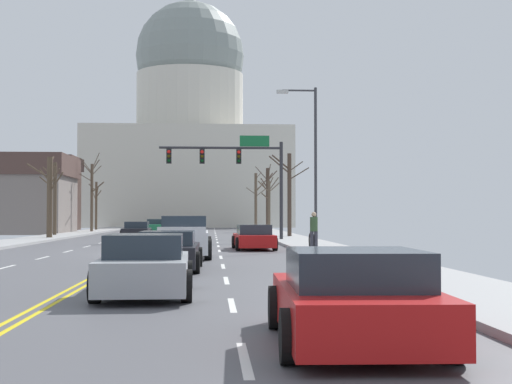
{
  "coord_description": "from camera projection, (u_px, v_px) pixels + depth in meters",
  "views": [
    {
      "loc": [
        3.1,
        -32.79,
        1.7
      ],
      "look_at": [
        6.71,
        26.29,
        3.52
      ],
      "focal_mm": 51.82,
      "sensor_mm": 36.0,
      "label": 1
    }
  ],
  "objects": [
    {
      "name": "sedan_near_00",
      "position": [
        186.0,
        234.0,
        43.08
      ],
      "size": [
        1.98,
        4.53,
        1.21
      ],
      "color": "#9EA3A8",
      "rests_on": "ground"
    },
    {
      "name": "bare_tree_06",
      "position": [
        268.0,
        197.0,
        74.45
      ],
      "size": [
        2.28,
        2.61,
        6.59
      ],
      "color": "#423328",
      "rests_on": "ground"
    },
    {
      "name": "bare_tree_07",
      "position": [
        92.0,
        194.0,
        69.27
      ],
      "size": [
        2.98,
        2.17,
        7.46
      ],
      "color": "brown",
      "rests_on": "ground"
    },
    {
      "name": "flank_building_00",
      "position": [
        11.0,
        193.0,
        79.9
      ],
      "size": [
        14.26,
        7.65,
        7.97
      ],
      "color": "#8C6656",
      "rests_on": "ground"
    },
    {
      "name": "capitol_building",
      "position": [
        190.0,
        136.0,
        107.47
      ],
      "size": [
        28.37,
        22.45,
        35.21
      ],
      "color": "beige",
      "rests_on": "ground"
    },
    {
      "name": "signal_gantry",
      "position": [
        237.0,
        164.0,
        47.15
      ],
      "size": [
        7.91,
        0.41,
        6.63
      ],
      "color": "#28282D",
      "rests_on": "ground"
    },
    {
      "name": "sedan_near_01",
      "position": [
        254.0,
        238.0,
        36.01
      ],
      "size": [
        2.08,
        4.63,
        1.21
      ],
      "color": "#B71414",
      "rests_on": "ground"
    },
    {
      "name": "pedestrian_00",
      "position": [
        314.0,
        229.0,
        32.44
      ],
      "size": [
        0.35,
        0.34,
        1.68
      ],
      "color": "#33333D",
      "rests_on": "ground"
    },
    {
      "name": "sedan_oncoming_01",
      "position": [
        158.0,
        227.0,
        64.37
      ],
      "size": [
        2.22,
        4.64,
        1.31
      ],
      "color": "#1E7247",
      "rests_on": "ground"
    },
    {
      "name": "sedan_near_04",
      "position": [
        145.0,
        267.0,
        15.52
      ],
      "size": [
        2.04,
        4.52,
        1.29
      ],
      "color": "#9EA3A8",
      "rests_on": "ground"
    },
    {
      "name": "bare_tree_03",
      "position": [
        96.0,
        204.0,
        77.26
      ],
      "size": [
        1.43,
        1.81,
        5.01
      ],
      "color": "#4C3D2D",
      "rests_on": "ground"
    },
    {
      "name": "ground",
      "position": [
        140.0,
        253.0,
        32.47
      ],
      "size": [
        20.0,
        180.0,
        0.2
      ],
      "color": "#505056"
    },
    {
      "name": "sedan_near_03",
      "position": [
        168.0,
        252.0,
        22.59
      ],
      "size": [
        2.05,
        4.69,
        1.2
      ],
      "color": "black",
      "rests_on": "ground"
    },
    {
      "name": "street_lamp_right",
      "position": [
        311.0,
        153.0,
        36.0
      ],
      "size": [
        1.98,
        0.24,
        7.78
      ],
      "color": "#333338",
      "rests_on": "ground"
    },
    {
      "name": "bicycle_parked",
      "position": [
        312.0,
        241.0,
        34.04
      ],
      "size": [
        0.12,
        1.77,
        0.85
      ],
      "color": "black",
      "rests_on": "ground"
    },
    {
      "name": "bare_tree_00",
      "position": [
        256.0,
        200.0,
        83.7
      ],
      "size": [
        2.33,
        2.27,
        6.34
      ],
      "color": "brown",
      "rests_on": "ground"
    },
    {
      "name": "bare_tree_02",
      "position": [
        269.0,
        203.0,
        70.21
      ],
      "size": [
        2.16,
        1.37,
        5.16
      ],
      "color": "brown",
      "rests_on": "ground"
    },
    {
      "name": "sedan_oncoming_00",
      "position": [
        137.0,
        231.0,
        51.18
      ],
      "size": [
        2.07,
        4.5,
        1.22
      ],
      "color": "black",
      "rests_on": "ground"
    },
    {
      "name": "pickup_truck_near_02",
      "position": [
        184.0,
        239.0,
        29.22
      ],
      "size": [
        2.21,
        5.36,
        1.65
      ],
      "color": "silver",
      "rests_on": "ground"
    },
    {
      "name": "sedan_near_05",
      "position": [
        353.0,
        300.0,
        9.64
      ],
      "size": [
        2.18,
        4.29,
        1.25
      ],
      "color": "#B71414",
      "rests_on": "ground"
    },
    {
      "name": "bare_tree_05",
      "position": [
        50.0,
        196.0,
        50.65
      ],
      "size": [
        2.62,
        1.92,
        5.64
      ],
      "color": "#4C3D2D",
      "rests_on": "ground"
    },
    {
      "name": "bare_tree_01",
      "position": [
        54.0,
        195.0,
        57.11
      ],
      "size": [
        1.48,
        1.46,
        5.61
      ],
      "color": "#4C3D2D",
      "rests_on": "ground"
    },
    {
      "name": "bare_tree_04",
      "position": [
        289.0,
        192.0,
        53.64
      ],
      "size": [
        2.94,
        1.38,
        6.02
      ],
      "color": "#423328",
      "rests_on": "ground"
    }
  ]
}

